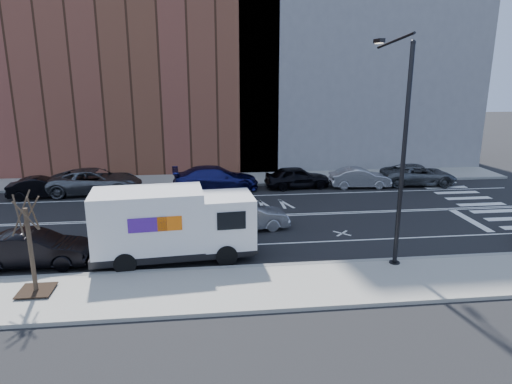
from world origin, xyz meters
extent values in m
plane|color=black|center=(0.00, 0.00, 0.00)|extent=(120.00, 120.00, 0.00)
cube|color=gray|center=(0.00, -8.80, 0.07)|extent=(44.00, 3.60, 0.15)
cube|color=gray|center=(0.00, 8.80, 0.07)|extent=(44.00, 3.60, 0.15)
cube|color=gray|center=(0.00, -7.00, 0.08)|extent=(44.00, 0.25, 0.17)
cube|color=gray|center=(0.00, 7.00, 0.08)|extent=(44.00, 0.25, 0.17)
cube|color=brown|center=(-8.00, 15.60, 11.00)|extent=(26.00, 10.00, 22.00)
cube|color=slate|center=(12.00, 15.60, 13.00)|extent=(20.00, 10.00, 26.00)
cylinder|color=black|center=(7.00, -7.40, 4.50)|extent=(0.18, 0.18, 9.00)
cylinder|color=black|center=(7.00, -7.40, 0.10)|extent=(0.44, 0.44, 0.20)
sphere|color=black|center=(7.00, -7.40, 8.95)|extent=(0.20, 0.20, 0.20)
cylinder|color=black|center=(7.00, -5.70, 9.10)|extent=(0.11, 3.49, 0.48)
cube|color=black|center=(7.00, -4.00, 9.20)|extent=(0.25, 0.80, 0.18)
cube|color=#FFF2CC|center=(7.00, -4.00, 9.10)|extent=(0.18, 0.55, 0.03)
cube|color=black|center=(-7.00, -8.40, 0.23)|extent=(1.20, 1.20, 0.04)
cylinder|color=#382B1E|center=(-7.00, -8.40, 1.75)|extent=(0.16, 0.16, 3.20)
cylinder|color=#382B1E|center=(-6.75, -8.40, 3.15)|extent=(0.06, 0.80, 1.44)
cylinder|color=#382B1E|center=(-6.92, -8.16, 3.15)|extent=(0.81, 0.31, 1.19)
cylinder|color=#382B1E|center=(-7.20, -8.25, 3.15)|extent=(0.58, 0.76, 1.50)
cylinder|color=#382B1E|center=(-7.20, -8.55, 3.15)|extent=(0.47, 0.61, 1.37)
cylinder|color=#382B1E|center=(-6.92, -8.64, 3.15)|extent=(0.72, 0.29, 1.13)
cube|color=black|center=(-2.23, -5.60, 0.49)|extent=(6.87, 2.82, 0.32)
cube|color=silver|center=(0.14, -5.40, 1.68)|extent=(2.35, 2.50, 2.16)
cube|color=black|center=(1.24, -5.31, 2.00)|extent=(0.23, 2.00, 1.03)
cube|color=black|center=(0.24, -6.58, 2.00)|extent=(1.19, 0.14, 0.76)
cube|color=black|center=(0.04, -4.23, 2.00)|extent=(1.19, 0.14, 0.76)
cube|color=black|center=(1.20, -5.32, 0.59)|extent=(0.34, 2.17, 0.38)
cube|color=silver|center=(-3.20, -5.68, 1.89)|extent=(4.72, 2.75, 2.49)
cube|color=#47198C|center=(-3.10, -6.89, 2.05)|extent=(1.51, 0.15, 0.59)
cube|color=orange|center=(-2.24, -6.82, 2.05)|extent=(0.97, 0.10, 0.59)
cube|color=#47198C|center=(-3.30, -4.47, 2.05)|extent=(1.51, 0.15, 0.59)
cube|color=orange|center=(-2.44, -4.40, 2.05)|extent=(0.97, 0.10, 0.59)
cylinder|color=black|center=(0.02, -6.50, 0.45)|extent=(0.93, 0.38, 0.91)
cylinder|color=black|center=(-0.16, -4.34, 0.45)|extent=(0.93, 0.38, 0.91)
cylinder|color=black|center=(-4.08, -6.84, 0.45)|extent=(0.93, 0.38, 0.91)
cylinder|color=black|center=(-4.26, -4.68, 0.45)|extent=(0.93, 0.38, 0.91)
imported|color=black|center=(-11.20, 5.43, 0.67)|extent=(4.21, 1.93, 1.34)
imported|color=#55575D|center=(-8.00, 6.08, 0.84)|extent=(6.06, 2.87, 1.67)
imported|color=navy|center=(-0.05, 5.93, 0.84)|extent=(5.92, 2.77, 1.67)
imported|color=black|center=(5.60, 6.02, 0.76)|extent=(4.56, 2.10, 1.51)
imported|color=#A4A5A9|center=(9.96, 5.60, 0.69)|extent=(4.26, 1.71, 1.38)
imported|color=#4D5155|center=(14.40, 5.94, 0.72)|extent=(5.44, 2.96, 1.45)
imported|color=#A3A4A8|center=(1.26, -2.14, 0.71)|extent=(4.48, 2.07, 1.42)
imported|color=black|center=(-7.96, -5.63, 0.76)|extent=(4.60, 1.64, 1.51)
camera|label=1|loc=(-0.81, -24.27, 7.98)|focal=32.00mm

